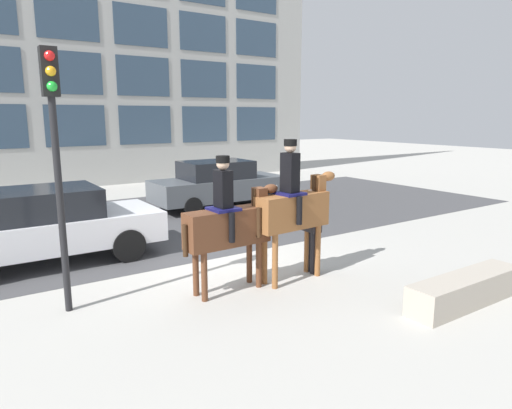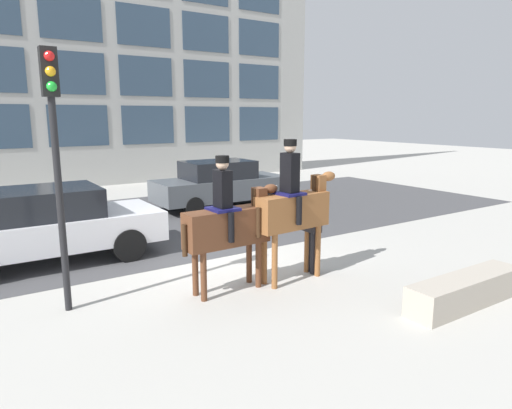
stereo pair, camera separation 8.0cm
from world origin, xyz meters
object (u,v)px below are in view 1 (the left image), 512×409
at_px(mounted_horse_companion, 294,208).
at_px(planter_ledge, 466,290).
at_px(traffic_light, 55,140).
at_px(mounted_horse_lead, 229,224).
at_px(street_car_near_lane, 45,225).
at_px(pedestrian_bystander, 311,224).
at_px(street_car_far_lane, 218,184).

distance_m(mounted_horse_companion, planter_ledge, 3.28).
bearing_deg(traffic_light, planter_ledge, -31.40).
xyz_separation_m(mounted_horse_companion, planter_ledge, (1.68, -2.56, -1.17)).
height_order(mounted_horse_lead, street_car_near_lane, mounted_horse_lead).
height_order(mounted_horse_lead, pedestrian_bystander, mounted_horse_lead).
bearing_deg(traffic_light, street_car_far_lane, 44.72).
distance_m(mounted_horse_lead, traffic_light, 3.11).
height_order(mounted_horse_companion, planter_ledge, mounted_horse_companion).
bearing_deg(mounted_horse_lead, planter_ledge, -43.74).
bearing_deg(mounted_horse_companion, mounted_horse_lead, 168.78).
height_order(mounted_horse_companion, street_car_far_lane, mounted_horse_companion).
relative_size(mounted_horse_companion, street_car_near_lane, 0.57).
bearing_deg(planter_ledge, mounted_horse_lead, 137.77).
xyz_separation_m(street_car_near_lane, street_car_far_lane, (6.09, 3.31, -0.02)).
bearing_deg(street_car_far_lane, planter_ledge, -93.71).
distance_m(street_car_near_lane, traffic_light, 3.47).
xyz_separation_m(mounted_horse_lead, planter_ledge, (3.01, -2.73, -1.01)).
bearing_deg(street_car_near_lane, pedestrian_bystander, -40.38).
bearing_deg(planter_ledge, street_car_near_lane, 130.81).
relative_size(traffic_light, planter_ledge, 1.63).
bearing_deg(mounted_horse_companion, street_car_near_lane, 131.12).
distance_m(pedestrian_bystander, planter_ledge, 3.00).
bearing_deg(street_car_near_lane, mounted_horse_lead, -55.69).
relative_size(street_car_near_lane, planter_ledge, 1.86).
distance_m(mounted_horse_lead, street_car_near_lane, 4.38).
bearing_deg(street_car_far_lane, pedestrian_bystander, -104.29).
bearing_deg(street_car_near_lane, traffic_light, -93.39).
xyz_separation_m(street_car_near_lane, traffic_light, (-0.17, -2.89, 1.92)).
distance_m(pedestrian_bystander, street_car_far_lane, 7.20).
bearing_deg(pedestrian_bystander, street_car_far_lane, -102.51).
bearing_deg(street_car_near_lane, mounted_horse_companion, -44.90).
bearing_deg(traffic_light, street_car_near_lane, 86.61).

